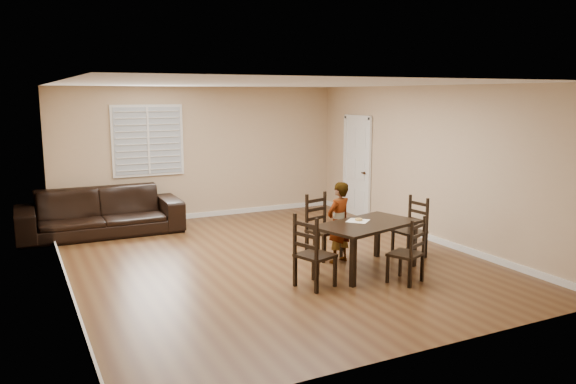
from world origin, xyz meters
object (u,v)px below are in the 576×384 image
object	(u,v)px
child	(339,222)
chair_left	(309,256)
chair_right	(415,229)
donut	(359,219)
sofa	(101,212)
dining_table	(367,229)
chair_near	(319,228)
chair_far	(413,254)

from	to	relation	value
child	chair_left	bearing A→B (deg)	22.69
chair_right	donut	size ratio (longest dim) A/B	8.42
chair_left	child	size ratio (longest dim) A/B	0.80
donut	sofa	xyz separation A→B (m)	(-3.11, 3.77, -0.32)
dining_table	chair_left	size ratio (longest dim) A/B	1.69
donut	child	bearing A→B (deg)	108.36
chair_left	chair_right	size ratio (longest dim) A/B	1.05
chair_near	child	distance (m)	0.46
sofa	child	bearing A→B (deg)	-48.02
chair_right	child	bearing A→B (deg)	-107.19
dining_table	sofa	xyz separation A→B (m)	(-3.14, 3.94, -0.20)
chair_right	child	world-z (taller)	child
chair_near	sofa	distance (m)	4.16
chair_left	chair_right	xyz separation A→B (m)	(2.25, 0.61, -0.02)
chair_far	chair_right	bearing A→B (deg)	-154.11
child	donut	bearing A→B (deg)	90.04
dining_table	chair_near	size ratio (longest dim) A/B	1.67
chair_far	child	size ratio (longest dim) A/B	0.74
chair_far	donut	bearing A→B (deg)	-98.76
dining_table	donut	world-z (taller)	donut
dining_table	child	distance (m)	0.55
child	donut	distance (m)	0.40
chair_left	donut	bearing A→B (deg)	-84.21
dining_table	chair_near	world-z (taller)	chair_near
chair_far	chair_near	bearing A→B (deg)	-98.12
chair_left	chair_right	distance (m)	2.33
chair_left	chair_right	world-z (taller)	chair_left
chair_right	child	xyz separation A→B (m)	(-1.27, 0.24, 0.19)
dining_table	chair_left	distance (m)	1.18
chair_left	chair_near	bearing A→B (deg)	-52.56
chair_far	chair_left	distance (m)	1.43
donut	sofa	world-z (taller)	sofa
chair_near	chair_far	world-z (taller)	chair_near
chair_left	dining_table	bearing A→B (deg)	-92.41
dining_table	chair_far	distance (m)	0.83
child	sofa	bearing A→B (deg)	-67.05
sofa	donut	bearing A→B (deg)	-49.76
chair_left	sofa	bearing A→B (deg)	7.17
chair_far	chair_right	xyz separation A→B (m)	(0.89, 1.06, 0.02)
chair_far	sofa	size ratio (longest dim) A/B	0.32
chair_left	chair_far	bearing A→B (deg)	-126.70
chair_near	child	size ratio (longest dim) A/B	0.81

